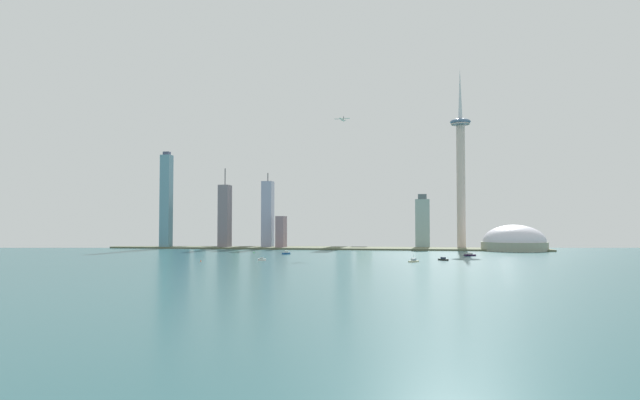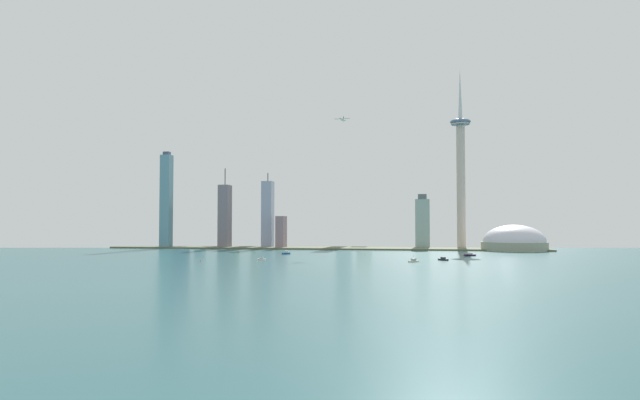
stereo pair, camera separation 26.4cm
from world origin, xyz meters
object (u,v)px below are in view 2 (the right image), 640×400
observation_tower (461,163)px  skyscraper_3 (200,231)px  skyscraper_4 (181,212)px  skyscraper_11 (225,217)px  boat_0 (413,261)px  stadium_dome (514,243)px  skyscraper_2 (260,207)px  skyscraper_10 (233,222)px  channel_buoy_0 (201,261)px  skyscraper_0 (227,227)px  skyscraper_6 (281,232)px  skyscraper_7 (422,223)px  skyscraper_1 (364,230)px  boat_2 (443,259)px  skyscraper_8 (268,215)px  boat_4 (470,255)px  channel_buoy_1 (254,252)px  airplane (342,119)px  skyscraper_9 (166,201)px  boat_1 (286,253)px  skyscraper_5 (344,205)px  boat_3 (262,259)px

observation_tower → skyscraper_3: observation_tower is taller
observation_tower → skyscraper_4: (-491.76, 2.16, -79.15)m
skyscraper_11 → boat_0: 438.74m
stadium_dome → skyscraper_2: (-433.56, 89.21, 60.31)m
observation_tower → skyscraper_10: observation_tower is taller
skyscraper_11 → skyscraper_10: bearing=98.8°
skyscraper_4 → channel_buoy_0: (186.39, -370.12, -61.35)m
skyscraper_0 → skyscraper_6: 165.59m
skyscraper_7 → skyscraper_1: bearing=158.0°
skyscraper_11 → boat_2: 442.38m
skyscraper_11 → boat_2: size_ratio=10.91×
stadium_dome → skyscraper_8: size_ratio=0.77×
boat_4 → channel_buoy_1: 299.65m
skyscraper_11 → airplane: 264.98m
stadium_dome → skyscraper_4: bearing=175.2°
airplane → skyscraper_8: bearing=-116.2°
skyscraper_3 → skyscraper_6: (172.91, -73.33, -1.73)m
observation_tower → skyscraper_0: bearing=171.4°
boat_2 → channel_buoy_0: size_ratio=6.07×
skyscraper_9 → stadium_dome: bearing=0.9°
stadium_dome → skyscraper_1: skyscraper_1 is taller
skyscraper_8 → skyscraper_10: 98.26m
skyscraper_0 → skyscraper_11: skyscraper_11 is taller
skyscraper_2 → boat_4: size_ratio=10.54×
boat_1 → boat_2: (207.26, -97.59, -0.35)m
stadium_dome → skyscraper_10: skyscraper_10 is taller
skyscraper_11 → airplane: (210.10, -64.03, 148.24)m
stadium_dome → skyscraper_5: size_ratio=0.59×
skyscraper_11 → skyscraper_5: bearing=25.4°
boat_3 → boat_0: bearing=-11.2°
boat_1 → skyscraper_7: bearing=-6.0°
observation_tower → skyscraper_0: 444.19m
channel_buoy_0 → airplane: (121.99, 261.63, 201.03)m
skyscraper_3 → skyscraper_5: bearing=2.7°
skyscraper_9 → boat_4: (491.36, -150.90, -79.12)m
skyscraper_0 → skyscraper_2: skyscraper_2 is taller
skyscraper_9 → boat_3: 391.08m
skyscraper_3 → boat_1: 329.07m
skyscraper_2 → channel_buoy_0: skyscraper_2 is taller
skyscraper_9 → skyscraper_6: bearing=4.8°
channel_buoy_1 → skyscraper_0: bearing=117.4°
skyscraper_9 → boat_2: size_ratio=13.24×
skyscraper_1 → skyscraper_2: (-190.83, -16.65, 42.19)m
stadium_dome → skyscraper_6: (-372.45, 8.10, 15.01)m
skyscraper_8 → skyscraper_10: (-81.11, 54.23, -11.61)m
skyscraper_8 → skyscraper_9: (-170.19, -33.05, 23.49)m
skyscraper_4 → skyscraper_7: skyscraper_4 is taller
skyscraper_0 → skyscraper_4: 93.86m
observation_tower → skyscraper_11: bearing=-173.9°
stadium_dome → skyscraper_0: (-502.88, 109.75, 23.74)m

